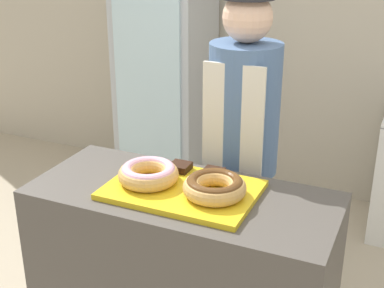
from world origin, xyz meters
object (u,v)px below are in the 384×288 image
(serving_tray, at_px, (182,190))
(brownie_back_left, at_px, (180,167))
(baker_person, at_px, (242,152))
(beverage_fridge, at_px, (165,76))
(donut_chocolate_glaze, at_px, (215,186))
(brownie_back_right, at_px, (213,173))
(donut_light_glaze, at_px, (148,173))

(serving_tray, bearing_deg, brownie_back_left, 118.01)
(brownie_back_left, relative_size, baker_person, 0.05)
(serving_tray, height_order, beverage_fridge, beverage_fridge)
(donut_chocolate_glaze, relative_size, baker_person, 0.15)
(serving_tray, bearing_deg, brownie_back_right, 61.99)
(brownie_back_right, relative_size, beverage_fridge, 0.05)
(baker_person, height_order, beverage_fridge, beverage_fridge)
(serving_tray, xyz_separation_m, donut_chocolate_glaze, (0.15, -0.01, 0.05))
(donut_chocolate_glaze, height_order, baker_person, baker_person)
(donut_light_glaze, relative_size, brownie_back_right, 2.95)
(serving_tray, xyz_separation_m, brownie_back_right, (0.08, 0.15, 0.03))
(donut_chocolate_glaze, distance_m, baker_person, 0.54)
(serving_tray, distance_m, brownie_back_right, 0.17)
(brownie_back_right, height_order, beverage_fridge, beverage_fridge)
(beverage_fridge, bearing_deg, baker_person, -49.86)
(brownie_back_right, bearing_deg, donut_chocolate_glaze, -66.25)
(donut_chocolate_glaze, bearing_deg, brownie_back_left, 144.71)
(donut_chocolate_glaze, xyz_separation_m, brownie_back_right, (-0.07, 0.16, -0.03))
(serving_tray, relative_size, donut_light_glaze, 2.41)
(baker_person, bearing_deg, serving_tray, -98.92)
(serving_tray, height_order, baker_person, baker_person)
(serving_tray, height_order, brownie_back_left, brownie_back_left)
(brownie_back_right, bearing_deg, baker_person, 89.50)
(beverage_fridge, bearing_deg, donut_light_glaze, -65.29)
(brownie_back_right, relative_size, baker_person, 0.05)
(baker_person, bearing_deg, donut_light_glaze, -113.38)
(donut_chocolate_glaze, bearing_deg, beverage_fridge, 122.13)
(donut_chocolate_glaze, height_order, brownie_back_right, donut_chocolate_glaze)
(donut_chocolate_glaze, relative_size, beverage_fridge, 0.14)
(beverage_fridge, bearing_deg, serving_tray, -61.26)
(donut_light_glaze, relative_size, beverage_fridge, 0.14)
(brownie_back_left, height_order, brownie_back_right, same)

